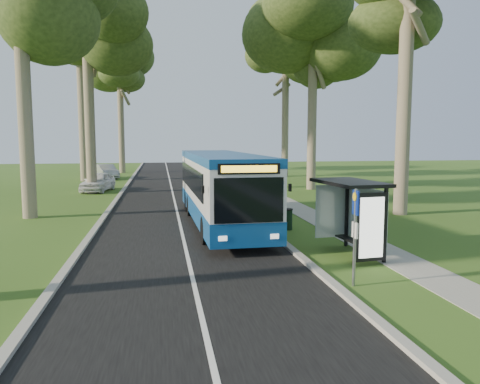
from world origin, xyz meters
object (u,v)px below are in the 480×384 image
(bus_shelter, at_px, (358,205))
(litter_bin, at_px, (287,219))
(bus, at_px, (221,188))
(bus_stop_sign, at_px, (355,226))
(car_white, at_px, (98,182))
(car_silver, at_px, (106,172))

(bus_shelter, distance_m, litter_bin, 5.15)
(bus, xyz_separation_m, bus_shelter, (3.54, -6.33, 0.08))
(bus_stop_sign, height_order, car_white, bus_stop_sign)
(bus, xyz_separation_m, car_silver, (-7.64, 25.64, -0.94))
(bus_shelter, xyz_separation_m, litter_bin, (-0.96, 4.90, -1.26))
(bus_shelter, relative_size, car_silver, 0.72)
(bus_stop_sign, distance_m, car_silver, 36.05)
(bus, distance_m, car_white, 16.28)
(bus, bearing_deg, litter_bin, -30.46)
(bus, bearing_deg, bus_stop_sign, -77.16)
(litter_bin, relative_size, car_white, 0.21)
(bus_shelter, distance_m, car_silver, 33.88)
(car_white, relative_size, car_silver, 0.99)
(bus, bearing_deg, car_silver, 105.27)
(car_silver, bearing_deg, bus_shelter, -92.27)
(bus_stop_sign, bearing_deg, bus, 105.10)
(litter_bin, height_order, car_white, car_white)
(litter_bin, xyz_separation_m, car_silver, (-10.23, 27.07, 0.24))
(car_silver, bearing_deg, car_white, -108.31)
(bus_stop_sign, relative_size, car_white, 0.61)
(bus_shelter, bearing_deg, car_white, 110.63)
(bus, height_order, bus_shelter, bus)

